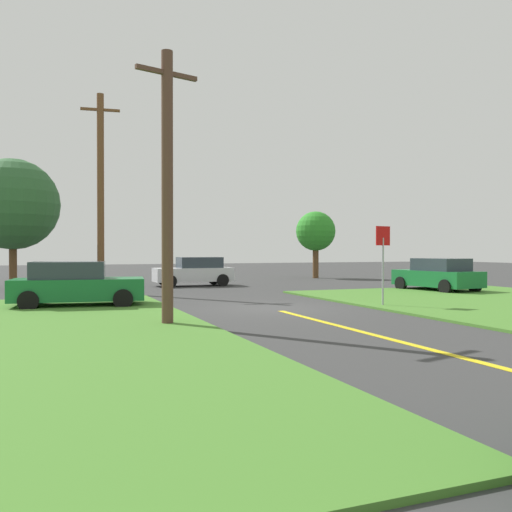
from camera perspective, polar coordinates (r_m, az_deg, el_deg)
name	(u,v)px	position (r m, az deg, el deg)	size (l,w,h in m)	color
ground_plane	(269,308)	(19.18, 1.37, -5.45)	(120.00, 120.00, 0.00)	#373737
lane_stripe_center	(414,345)	(12.26, 16.13, -8.92)	(0.20, 14.00, 0.01)	yellow
stop_sign	(383,251)	(19.94, 13.09, 0.50)	(0.67, 0.19, 2.88)	#9EA0A8
car_on_crossroad	(438,275)	(28.14, 18.42, -1.88)	(2.58, 4.45, 1.62)	#196B33
parked_car_near_building	(76,285)	(20.41, -18.25, -2.84)	(4.70, 2.53, 1.62)	#196B33
car_approaching_junction	(195,272)	(30.99, -6.40, -1.63)	(4.35, 1.91, 1.62)	silver
utility_pole_near	(167,185)	(14.92, -9.23, 7.35)	(1.76, 0.60, 7.34)	brown
utility_pole_mid	(101,191)	(27.00, -15.88, 6.49)	(1.80, 0.34, 9.39)	brown
oak_tree_left	(13,204)	(30.88, -24.01, 4.93)	(4.68, 4.68, 6.72)	brown
pine_tree_center	(316,232)	(39.52, 6.23, 2.54)	(2.83, 2.83, 4.79)	brown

